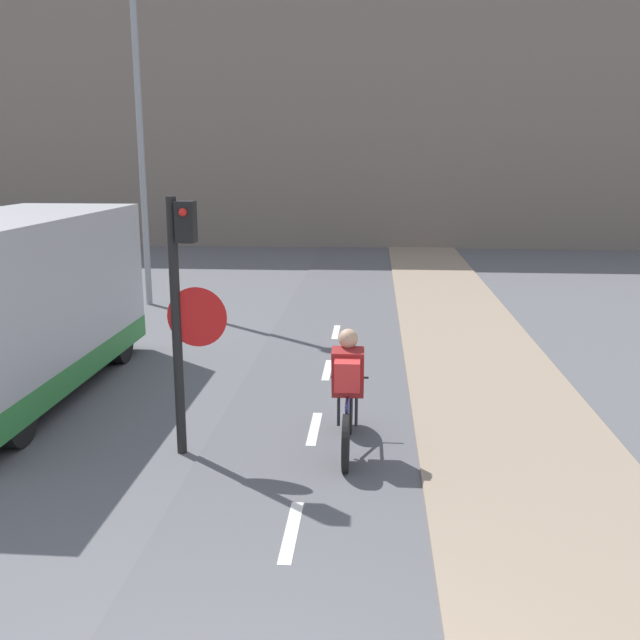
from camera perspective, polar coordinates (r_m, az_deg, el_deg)
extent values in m
cube|color=white|center=(6.73, -2.30, -16.53)|extent=(0.12, 1.10, 0.00)
cube|color=white|center=(8.98, -0.45, -8.67)|extent=(0.12, 1.10, 0.00)
cube|color=white|center=(11.33, 0.61, -4.01)|extent=(0.12, 1.10, 0.00)
cube|color=white|center=(13.74, 1.29, -0.97)|extent=(0.12, 1.10, 0.00)
cube|color=slate|center=(28.94, 3.06, 16.03)|extent=(60.00, 5.00, 9.75)
cylinder|color=black|center=(8.05, -11.40, -0.75)|extent=(0.11, 0.11, 2.92)
cube|color=black|center=(7.82, -10.68, 7.73)|extent=(0.20, 0.20, 0.44)
sphere|color=red|center=(7.70, -10.93, 8.46)|extent=(0.09, 0.09, 0.09)
cone|color=red|center=(7.95, -9.82, 0.22)|extent=(0.67, 0.01, 0.67)
cone|color=silver|center=(7.96, -9.81, 0.23)|extent=(0.60, 0.02, 0.60)
cylinder|color=gray|center=(16.58, -14.14, 13.50)|extent=(0.14, 0.14, 7.18)
cylinder|color=black|center=(7.80, 2.07, -9.83)|extent=(0.07, 0.63, 0.63)
cylinder|color=black|center=(8.82, 2.36, -7.05)|extent=(0.07, 0.63, 0.63)
cylinder|color=navy|center=(8.45, 2.29, -6.79)|extent=(0.04, 0.70, 0.39)
cylinder|color=navy|center=(7.96, 2.15, -7.93)|extent=(0.04, 0.37, 0.42)
cylinder|color=navy|center=(8.22, 2.26, -5.91)|extent=(0.04, 1.03, 0.07)
cylinder|color=navy|center=(7.99, 2.13, -9.30)|extent=(0.04, 0.42, 0.05)
cylinder|color=black|center=(8.70, 2.39, -4.60)|extent=(0.46, 0.03, 0.03)
cube|color=maroon|center=(8.01, 2.24, -4.19)|extent=(0.36, 0.31, 0.59)
sphere|color=tan|center=(7.95, 2.28, -1.49)|extent=(0.22, 0.22, 0.22)
cylinder|color=#232328|center=(8.12, 1.50, -7.12)|extent=(0.04, 0.07, 0.40)
cylinder|color=#232328|center=(8.11, 2.92, -7.15)|extent=(0.04, 0.07, 0.40)
cube|color=red|center=(7.84, 2.20, -4.44)|extent=(0.28, 0.23, 0.39)
cube|color=#B7B7BC|center=(10.75, -23.64, 1.48)|extent=(2.01, 5.38, 2.30)
cube|color=#33843D|center=(10.97, -23.19, -3.48)|extent=(2.02, 5.39, 0.36)
cube|color=black|center=(13.08, -18.40, 5.57)|extent=(1.81, 0.04, 0.70)
cylinder|color=black|center=(12.89, -23.22, -1.47)|extent=(0.18, 0.70, 0.70)
cylinder|color=black|center=(12.17, -15.62, -1.71)|extent=(0.18, 0.70, 0.70)
cylinder|color=black|center=(9.11, -23.05, -7.23)|extent=(0.18, 0.70, 0.70)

